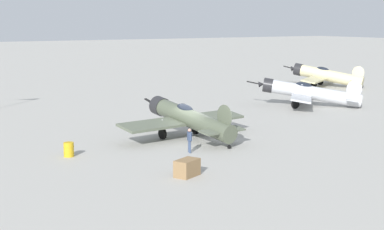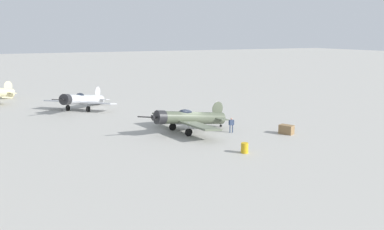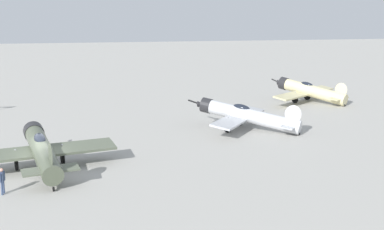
# 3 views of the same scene
# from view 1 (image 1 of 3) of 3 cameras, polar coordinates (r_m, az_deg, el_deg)

# --- Properties ---
(ground_plane) EXTENTS (400.00, 400.00, 0.00)m
(ground_plane) POSITION_cam_1_polar(r_m,az_deg,el_deg) (42.09, 0.00, -2.42)
(ground_plane) COLOR #A8A59E
(airplane_foreground) EXTENTS (10.50, 10.53, 3.03)m
(airplane_foreground) POSITION_cam_1_polar(r_m,az_deg,el_deg) (42.20, -0.43, -0.29)
(airplane_foreground) COLOR #4C5442
(airplane_foreground) RESTS_ON ground_plane
(airplane_mid_apron) EXTENTS (9.24, 9.27, 2.82)m
(airplane_mid_apron) POSITION_cam_1_polar(r_m,az_deg,el_deg) (58.94, 11.27, 2.18)
(airplane_mid_apron) COLOR #B7BABF
(airplane_mid_apron) RESTS_ON ground_plane
(airplane_far_line) EXTENTS (11.74, 9.93, 2.95)m
(airplane_far_line) POSITION_cam_1_polar(r_m,az_deg,el_deg) (77.11, 12.91, 3.81)
(airplane_far_line) COLOR beige
(airplane_far_line) RESTS_ON ground_plane
(ground_crew_mechanic) EXTENTS (0.33, 0.60, 1.59)m
(ground_crew_mechanic) POSITION_cam_1_polar(r_m,az_deg,el_deg) (37.78, -0.24, -2.28)
(ground_crew_mechanic) COLOR #384766
(ground_crew_mechanic) RESTS_ON ground_plane
(equipment_crate) EXTENTS (1.67, 1.41, 0.95)m
(equipment_crate) POSITION_cam_1_polar(r_m,az_deg,el_deg) (32.28, -0.49, -5.19)
(equipment_crate) COLOR olive
(equipment_crate) RESTS_ON ground_plane
(fuel_drum) EXTENTS (0.68, 0.68, 0.92)m
(fuel_drum) POSITION_cam_1_polar(r_m,az_deg,el_deg) (37.63, -11.96, -3.32)
(fuel_drum) COLOR gold
(fuel_drum) RESTS_ON ground_plane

